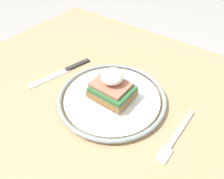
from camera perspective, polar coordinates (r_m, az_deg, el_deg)
name	(u,v)px	position (r m, az deg, el deg)	size (l,w,h in m)	color
dining_table	(110,128)	(0.64, -0.44, -9.97)	(0.91, 0.71, 0.73)	tan
plate	(112,98)	(0.53, 0.00, -2.16)	(0.26, 0.26, 0.02)	silver
sandwich	(112,87)	(0.51, -0.06, 0.68)	(0.11, 0.10, 0.07)	olive
fork	(176,137)	(0.48, 16.31, -11.77)	(0.02, 0.16, 0.00)	silver
knife	(66,70)	(0.64, -12.02, 4.93)	(0.06, 0.19, 0.01)	#2D2D2D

